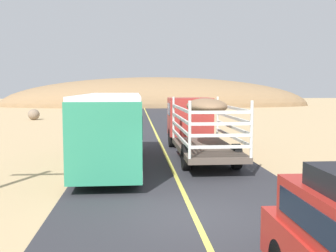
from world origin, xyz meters
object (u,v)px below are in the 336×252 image
at_px(livestock_truck, 195,120).
at_px(boulder_mid_field, 34,114).
at_px(bus, 112,128).
at_px(car_far, 127,107).

bearing_deg(livestock_truck, boulder_mid_field, 121.36).
height_order(bus, boulder_mid_field, bus).
distance_m(livestock_truck, car_far, 28.98).
xyz_separation_m(livestock_truck, bus, (-4.26, -3.47, -0.04)).
height_order(car_far, boulder_mid_field, car_far).
distance_m(car_far, boulder_mid_field, 11.42).
bearing_deg(car_far, bus, -90.19).
bearing_deg(boulder_mid_field, livestock_truck, -58.64).
xyz_separation_m(livestock_truck, boulder_mid_field, (-14.28, 23.43, -1.20)).
relative_size(bus, car_far, 2.16).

